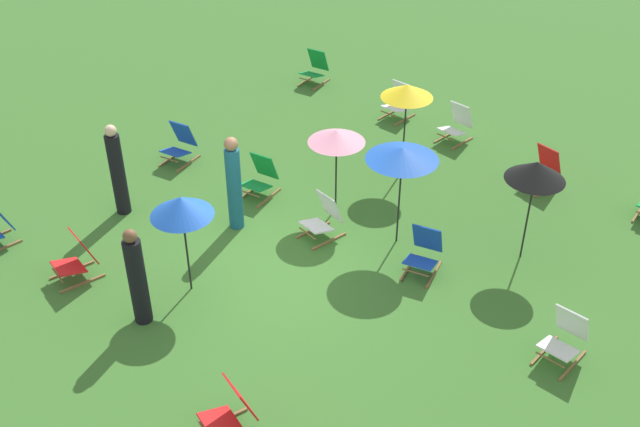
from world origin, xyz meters
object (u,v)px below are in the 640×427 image
object	(u,v)px
deckchair_2	(180,144)
deckchair_4	(457,124)
deckchair_11	(260,177)
deckchair_6	(323,218)
umbrella_1	(337,136)
deckchair_0	(77,258)
umbrella_4	(402,154)
deckchair_12	(424,252)
umbrella_2	(181,206)
deckchair_3	(399,102)
person_0	(137,279)
umbrella_0	(536,171)
deckchair_8	(543,169)
deckchair_1	(315,69)
umbrella_3	(407,91)
deckchair_7	(565,338)
person_1	(234,184)
deckchair_5	(231,412)
person_2	(117,171)

from	to	relation	value
deckchair_2	deckchair_4	size ratio (longest dim) A/B	1.02
deckchair_4	deckchair_11	distance (m)	4.55
deckchair_6	umbrella_1	size ratio (longest dim) A/B	0.51
deckchair_0	umbrella_4	world-z (taller)	umbrella_4
deckchair_12	umbrella_2	world-z (taller)	umbrella_2
deckchair_3	person_0	size ratio (longest dim) A/B	0.50
deckchair_12	umbrella_0	bearing A→B (deg)	37.55
deckchair_0	deckchair_8	size ratio (longest dim) A/B	1.00
deckchair_1	deckchair_3	bearing A→B (deg)	-12.44
umbrella_2	umbrella_3	distance (m)	5.13
deckchair_7	umbrella_4	xyz separation A→B (m)	(-3.44, 0.62, 1.36)
deckchair_0	deckchair_11	size ratio (longest dim) A/B	0.99
umbrella_0	umbrella_1	size ratio (longest dim) A/B	1.12
deckchair_2	person_1	xyz separation A→B (m)	(2.58, -0.78, 0.51)
deckchair_1	umbrella_1	size ratio (longest dim) A/B	0.51
deckchair_1	deckchair_5	distance (m)	10.80
deckchair_8	umbrella_1	size ratio (longest dim) A/B	0.51
umbrella_1	person_1	size ratio (longest dim) A/B	0.92
deckchair_1	umbrella_3	xyz separation A→B (m)	(4.23, -1.97, 1.39)
deckchair_5	deckchair_7	bearing A→B (deg)	73.88
umbrella_1	deckchair_1	bearing A→B (deg)	137.22
umbrella_3	umbrella_2	bearing A→B (deg)	-92.62
deckchair_6	deckchair_11	world-z (taller)	same
deckchair_2	umbrella_4	xyz separation A→B (m)	(4.94, 0.79, 1.36)
deckchair_5	umbrella_2	size ratio (longest dim) A/B	0.49
deckchair_0	deckchair_12	distance (m)	5.57
deckchair_4	deckchair_6	distance (m)	4.50
deckchair_3	umbrella_1	distance (m)	4.21
deckchair_3	umbrella_0	world-z (taller)	umbrella_0
deckchair_11	deckchair_12	xyz separation A→B (m)	(3.63, 0.21, 0.00)
deckchair_7	person_0	xyz separation A→B (m)	(-4.98, -3.57, 0.42)
deckchair_2	deckchair_12	size ratio (longest dim) A/B	0.98
person_1	person_2	size ratio (longest dim) A/B	1.01
deckchair_2	deckchair_5	distance (m)	7.13
deckchair_7	deckchair_12	bearing A→B (deg)	173.96
deckchair_0	deckchair_8	bearing A→B (deg)	71.60
deckchair_1	umbrella_0	xyz separation A→B (m)	(7.38, -2.78, 1.30)
deckchair_4	umbrella_1	distance (m)	3.90
deckchair_4	deckchair_6	world-z (taller)	same
deckchair_3	person_1	xyz separation A→B (m)	(0.56, -5.36, 0.51)
umbrella_1	person_2	bearing A→B (deg)	-135.94
deckchair_8	umbrella_4	distance (m)	3.70
deckchair_2	umbrella_0	distance (m)	7.12
deckchair_2	deckchair_7	bearing A→B (deg)	-11.86
deckchair_6	person_0	size ratio (longest dim) A/B	0.50
umbrella_0	umbrella_2	bearing A→B (deg)	-128.14
deckchair_1	deckchair_11	xyz separation A→B (m)	(2.77, -4.42, 0.00)
person_2	umbrella_0	bearing A→B (deg)	-20.00
umbrella_0	umbrella_3	distance (m)	3.26
deckchair_0	deckchair_6	size ratio (longest dim) A/B	1.00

